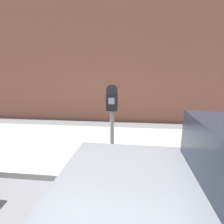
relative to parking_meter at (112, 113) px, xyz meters
name	(u,v)px	position (x,y,z in m)	size (l,w,h in m)	color
sidewalk	(120,147)	(0.07, 1.07, -1.11)	(24.00, 2.80, 0.11)	#9E9B96
building_facade	(126,47)	(0.07, 3.70, 1.53)	(24.00, 0.30, 5.40)	#935642
parking_meter	(112,113)	(0.00, 0.00, 0.00)	(0.18, 0.15, 1.53)	gray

